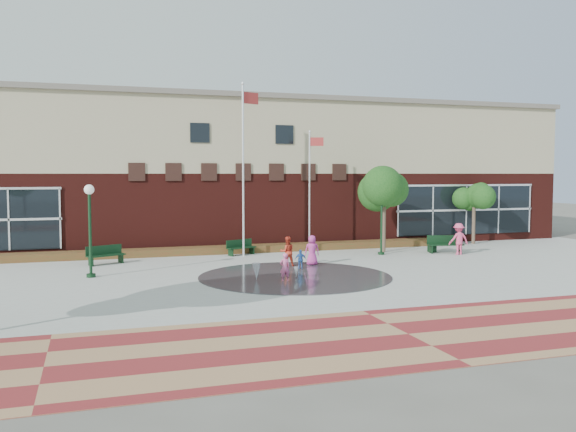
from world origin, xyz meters
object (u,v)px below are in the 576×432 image
object	(u,v)px
child_splash	(285,267)
trash_can	(432,244)
flagpole_left	(244,160)
bench_left	(106,259)
flagpole_right	(310,185)

from	to	relation	value
child_splash	trash_can	bearing A→B (deg)	-149.69
child_splash	flagpole_left	bearing A→B (deg)	-92.38
bench_left	child_splash	bearing A→B (deg)	-70.46
flagpole_left	bench_left	xyz separation A→B (m)	(-7.25, -0.90, -4.92)
flagpole_left	flagpole_right	size ratio (longest dim) A/B	1.35
trash_can	child_splash	xyz separation A→B (m)	(-10.93, -6.55, 0.12)
flagpole_right	bench_left	bearing A→B (deg)	-151.99
trash_can	flagpole_right	bearing A→B (deg)	163.72
flagpole_left	flagpole_right	world-z (taller)	flagpole_left
bench_left	trash_can	xyz separation A→B (m)	(17.94, -0.66, 0.17)
flagpole_left	trash_can	bearing A→B (deg)	-28.65
trash_can	flagpole_left	bearing A→B (deg)	171.68
flagpole_right	child_splash	distance (m)	10.04
flagpole_left	child_splash	bearing A→B (deg)	-112.09
flagpole_right	bench_left	size ratio (longest dim) A/B	3.59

